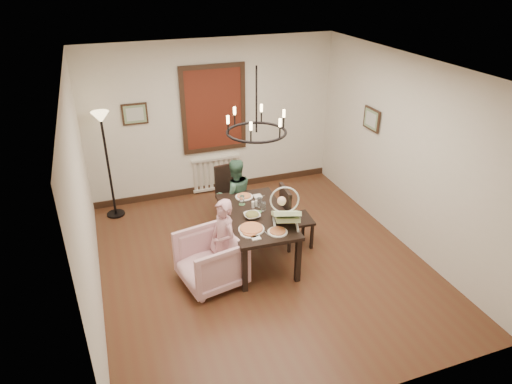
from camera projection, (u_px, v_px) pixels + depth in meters
room_shell at (253, 165)px, 6.34m from camera, size 4.51×5.00×2.81m
dining_table at (256, 219)px, 6.51m from camera, size 0.95×1.58×0.72m
chair_far at (233, 196)px, 7.45m from camera, size 0.50×0.50×0.99m
chair_right at (297, 216)px, 6.86m from camera, size 0.47×0.47×1.00m
armchair at (211, 260)px, 6.09m from camera, size 0.95×0.93×0.73m
elderly_woman at (224, 248)px, 6.08m from camera, size 0.33×0.42×1.02m
seated_man at (235, 201)px, 7.30m from camera, size 0.50×0.39×1.00m
baby_bouncer at (286, 212)px, 6.14m from camera, size 0.57×0.68×0.38m
salad_bowl at (252, 215)px, 6.37m from camera, size 0.28×0.28×0.07m
pizza_platter at (251, 229)px, 6.09m from camera, size 0.35×0.35×0.04m
drinking_glass at (263, 207)px, 6.53m from camera, size 0.07×0.07×0.13m
window_blinds at (214, 109)px, 8.00m from camera, size 1.00×0.03×1.40m
radiator at (216, 173)px, 8.59m from camera, size 0.92×0.12×0.62m
picture_back at (135, 114)px, 7.58m from camera, size 0.42×0.03×0.36m
picture_right at (372, 119)px, 7.34m from camera, size 0.03×0.42×0.36m
floor_lamp at (108, 167)px, 7.49m from camera, size 0.30×0.30×1.80m
chandelier at (256, 132)px, 5.91m from camera, size 0.80×0.80×0.04m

